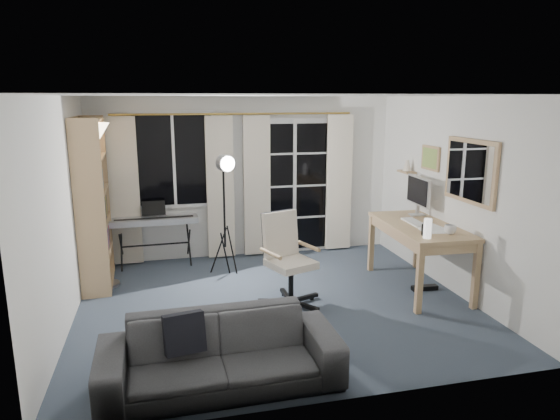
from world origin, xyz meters
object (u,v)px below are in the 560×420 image
at_px(office_chair, 285,250).
at_px(torchiere_lamp, 98,157).
at_px(keyboard_piano, 154,222).
at_px(bookshelf, 90,208).
at_px(monitor, 418,192).
at_px(mug, 450,228).
at_px(sofa, 220,342).
at_px(studio_light, 225,177).
at_px(desk, 420,232).

bearing_deg(office_chair, torchiere_lamp, 133.54).
height_order(torchiere_lamp, keyboard_piano, torchiere_lamp).
xyz_separation_m(bookshelf, monitor, (4.20, -0.60, 0.13)).
bearing_deg(mug, keyboard_piano, 147.78).
relative_size(torchiere_lamp, keyboard_piano, 1.70).
relative_size(keyboard_piano, sofa, 0.61).
xyz_separation_m(studio_light, mug, (2.39, -1.56, -0.44)).
distance_m(mug, sofa, 3.07).
distance_m(bookshelf, desk, 4.15).
relative_size(office_chair, monitor, 1.79).
bearing_deg(monitor, studio_light, 168.77).
relative_size(torchiere_lamp, office_chair, 1.92).
height_order(studio_light, mug, studio_light).
distance_m(keyboard_piano, office_chair, 2.23).
height_order(bookshelf, monitor, bookshelf).
relative_size(bookshelf, mug, 15.71).
height_order(studio_light, monitor, studio_light).
height_order(torchiere_lamp, monitor, torchiere_lamp).
relative_size(bookshelf, studio_light, 1.28).
bearing_deg(mug, monitor, 84.23).
xyz_separation_m(monitor, sofa, (-2.91, -2.09, -0.76)).
bearing_deg(office_chair, mug, -33.63).
bearing_deg(bookshelf, torchiere_lamp, -23.84).
xyz_separation_m(desk, sofa, (-2.71, -1.64, -0.34)).
distance_m(studio_light, office_chair, 1.43).
distance_m(desk, sofa, 3.18).
distance_m(torchiere_lamp, office_chair, 2.57).
height_order(office_chair, monitor, monitor).
bearing_deg(studio_light, office_chair, -88.49).
bearing_deg(monitor, office_chair, -163.00).
height_order(keyboard_piano, studio_light, studio_light).
relative_size(monitor, sofa, 0.30).
bearing_deg(sofa, studio_light, 80.30).
distance_m(keyboard_piano, sofa, 3.30).
xyz_separation_m(torchiere_lamp, sofa, (1.15, -2.63, -1.28)).
bearing_deg(desk, monitor, 69.06).
bearing_deg(studio_light, sofa, -123.03).
bearing_deg(bookshelf, sofa, -66.58).
distance_m(torchiere_lamp, desk, 4.10).
distance_m(bookshelf, office_chair, 2.54).
bearing_deg(keyboard_piano, monitor, -20.21).
relative_size(keyboard_piano, studio_light, 0.73).
distance_m(torchiere_lamp, monitor, 4.13).
relative_size(studio_light, mug, 12.27).
distance_m(torchiere_lamp, sofa, 3.15).
relative_size(bookshelf, sofa, 1.08).
distance_m(bookshelf, mug, 4.39).
distance_m(office_chair, sofa, 1.87).
xyz_separation_m(studio_light, desk, (2.29, -1.06, -0.62)).
height_order(bookshelf, mug, bookshelf).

